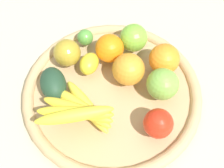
{
  "coord_description": "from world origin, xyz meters",
  "views": [
    {
      "loc": [
        -0.31,
        0.23,
        0.65
      ],
      "look_at": [
        0.0,
        0.0,
        0.06
      ],
      "focal_mm": 47.95,
      "sensor_mm": 36.0,
      "label": 1
    }
  ],
  "objects": [
    {
      "name": "orange_1",
      "position": [
        0.08,
        -0.05,
        0.07
      ],
      "size": [
        0.09,
        0.09,
        0.07
      ],
      "primitive_type": "sphere",
      "rotation": [
        0.0,
        0.0,
        2.89
      ],
      "color": "orange",
      "rests_on": "basket"
    },
    {
      "name": "avocado",
      "position": [
        0.08,
        0.11,
        0.07
      ],
      "size": [
        0.1,
        0.09,
        0.06
      ],
      "primitive_type": "ellipsoid",
      "rotation": [
        0.0,
        0.0,
        5.93
      ],
      "color": "#21402B",
      "rests_on": "basket"
    },
    {
      "name": "basket",
      "position": [
        0.0,
        0.0,
        0.02
      ],
      "size": [
        0.44,
        0.44,
        0.04
      ],
      "color": "tan",
      "rests_on": "ground_plane"
    },
    {
      "name": "ground_plane",
      "position": [
        0.0,
        0.0,
        0.0
      ],
      "size": [
        2.4,
        2.4,
        0.0
      ],
      "primitive_type": "plane",
      "color": "beige",
      "rests_on": "ground"
    },
    {
      "name": "apple_3",
      "position": [
        0.13,
        0.04,
        0.07
      ],
      "size": [
        0.09,
        0.09,
        0.07
      ],
      "primitive_type": "sphere",
      "rotation": [
        0.0,
        0.0,
        5.93
      ],
      "color": "#AE8F2A",
      "rests_on": "basket"
    },
    {
      "name": "banana_bunch",
      "position": [
        -0.02,
        0.1,
        0.08
      ],
      "size": [
        0.17,
        0.16,
        0.08
      ],
      "color": "yellow",
      "rests_on": "basket"
    },
    {
      "name": "orange_0",
      "position": [
        -0.03,
        -0.14,
        0.08
      ],
      "size": [
        0.1,
        0.1,
        0.08
      ],
      "primitive_type": "sphere",
      "rotation": [
        0.0,
        0.0,
        0.39
      ],
      "color": "orange",
      "rests_on": "basket"
    },
    {
      "name": "apple_0",
      "position": [
        -0.08,
        -0.09,
        0.08
      ],
      "size": [
        0.1,
        0.1,
        0.08
      ],
      "primitive_type": "sphere",
      "rotation": [
        0.0,
        0.0,
        2.73
      ],
      "color": "#7CB345",
      "rests_on": "basket"
    },
    {
      "name": "lemon_0",
      "position": [
        0.08,
        0.01,
        0.06
      ],
      "size": [
        0.07,
        0.08,
        0.05
      ],
      "primitive_type": "ellipsoid",
      "rotation": [
        0.0,
        0.0,
        5.3
      ],
      "color": "yellow",
      "rests_on": "basket"
    },
    {
      "name": "apple_1",
      "position": [
        0.07,
        -0.12,
        0.07
      ],
      "size": [
        0.1,
        0.1,
        0.07
      ],
      "primitive_type": "sphere",
      "rotation": [
        0.0,
        0.0,
        3.79
      ],
      "color": "#78BB39",
      "rests_on": "basket"
    },
    {
      "name": "lime_0",
      "position": [
        0.16,
        -0.03,
        0.06
      ],
      "size": [
        0.06,
        0.06,
        0.04
      ],
      "primitive_type": "sphere",
      "rotation": [
        0.0,
        0.0,
        0.42
      ],
      "color": "#52963B",
      "rests_on": "basket"
    },
    {
      "name": "apple_2",
      "position": [
        -0.15,
        -0.01,
        0.07
      ],
      "size": [
        0.09,
        0.09,
        0.07
      ],
      "primitive_type": "sphere",
      "rotation": [
        0.0,
        0.0,
        3.94
      ],
      "color": "red",
      "rests_on": "basket"
    },
    {
      "name": "orange_2",
      "position": [
        0.0,
        -0.05,
        0.08
      ],
      "size": [
        0.11,
        0.11,
        0.08
      ],
      "primitive_type": "sphere",
      "rotation": [
        0.0,
        0.0,
        2.51
      ],
      "color": "orange",
      "rests_on": "basket"
    }
  ]
}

